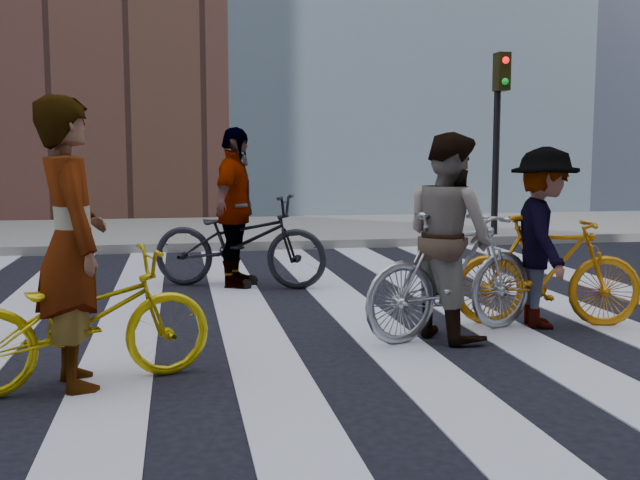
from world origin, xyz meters
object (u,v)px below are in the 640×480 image
object	(u,v)px
bike_yellow_left	(82,319)
rider_mid	(449,236)
rider_left	(71,244)
traffic_signal	(499,114)
bike_yellow_right	(547,271)
rider_rear	(235,208)
bike_dark_rear	(240,241)
bike_silver_mid	(454,274)
rider_right	(543,238)

from	to	relation	value
bike_yellow_left	rider_mid	world-z (taller)	rider_mid
rider_left	traffic_signal	bearing A→B (deg)	-58.39
bike_yellow_right	rider_rear	world-z (taller)	rider_rear
bike_dark_rear	rider_left	world-z (taller)	rider_left
bike_silver_mid	rider_rear	xyz separation A→B (m)	(-1.65, 2.81, 0.40)
traffic_signal	rider_left	distance (m)	9.72
bike_silver_mid	bike_dark_rear	xyz separation A→B (m)	(-1.60, 2.81, 0.00)
bike_yellow_left	traffic_signal	bearing A→B (deg)	-58.16
bike_dark_rear	rider_rear	bearing A→B (deg)	110.96
bike_silver_mid	rider_mid	world-z (taller)	rider_mid
bike_dark_rear	rider_right	xyz separation A→B (m)	(2.55, -2.57, 0.27)
rider_left	rider_right	distance (m)	4.11
bike_yellow_left	rider_right	xyz separation A→B (m)	(3.91, 1.08, 0.36)
bike_yellow_left	bike_yellow_right	distance (m)	4.10
bike_yellow_left	rider_left	world-z (taller)	rider_left
bike_yellow_right	rider_left	bearing A→B (deg)	120.04
bike_silver_mid	rider_mid	size ratio (longest dim) A/B	1.04
bike_silver_mid	rider_right	xyz separation A→B (m)	(0.94, 0.23, 0.27)
bike_dark_rear	rider_left	bearing A→B (deg)	179.82
traffic_signal	bike_dark_rear	world-z (taller)	traffic_signal
rider_mid	rider_right	world-z (taller)	rider_mid
rider_right	rider_left	bearing A→B (deg)	120.22
bike_silver_mid	rider_rear	bearing A→B (deg)	10.63
bike_silver_mid	rider_mid	distance (m)	0.33
bike_yellow_left	bike_dark_rear	world-z (taller)	bike_dark_rear
rider_left	bike_yellow_right	bearing A→B (deg)	-92.62
traffic_signal	bike_yellow_right	bearing A→B (deg)	-110.04
rider_mid	bike_yellow_left	bearing A→B (deg)	86.33
rider_left	rider_right	world-z (taller)	rider_left
bike_silver_mid	rider_left	world-z (taller)	rider_left
rider_rear	rider_right	bearing A→B (deg)	-113.78
bike_silver_mid	bike_dark_rear	bearing A→B (deg)	9.87
bike_yellow_left	rider_rear	xyz separation A→B (m)	(1.31, 3.65, 0.48)
bike_yellow_left	rider_rear	size ratio (longest dim) A/B	0.93
bike_yellow_right	bike_dark_rear	bearing A→B (deg)	60.21
bike_yellow_right	bike_dark_rear	size ratio (longest dim) A/B	0.81
bike_dark_rear	bike_silver_mid	bearing A→B (deg)	-129.30
bike_yellow_left	bike_silver_mid	world-z (taller)	bike_silver_mid
traffic_signal	rider_rear	distance (m)	6.27
bike_yellow_right	traffic_signal	bearing A→B (deg)	-5.09
bike_yellow_right	rider_right	xyz separation A→B (m)	(-0.05, 0.00, 0.31)
bike_dark_rear	rider_right	distance (m)	3.63
rider_left	rider_mid	size ratio (longest dim) A/B	1.11
traffic_signal	bike_yellow_left	distance (m)	9.77
bike_silver_mid	rider_right	bearing A→B (deg)	-95.96
traffic_signal	rider_left	world-z (taller)	traffic_signal
bike_yellow_left	rider_left	xyz separation A→B (m)	(-0.05, 0.00, 0.51)
traffic_signal	rider_right	size ratio (longest dim) A/B	2.03
bike_dark_rear	rider_right	bearing A→B (deg)	-114.34
bike_silver_mid	bike_dark_rear	distance (m)	3.23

